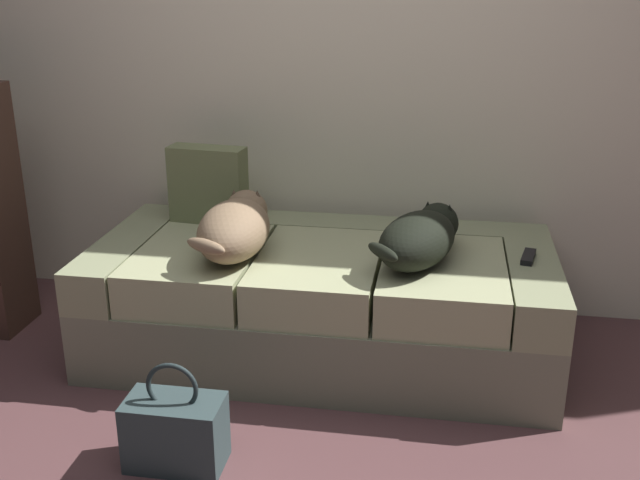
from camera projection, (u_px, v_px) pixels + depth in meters
name	position (u px, v px, depth m)	size (l,w,h in m)	color
back_wall	(344.00, 5.00, 3.34)	(6.40, 0.10, 2.80)	beige
couch	(322.00, 300.00, 3.19)	(1.89, 0.91, 0.47)	slate
dog_tan	(236.00, 227.00, 3.01)	(0.29, 0.65, 0.22)	#7F654B
dog_dark	(421.00, 237.00, 2.92)	(0.39, 0.58, 0.20)	black
tv_remote	(528.00, 257.00, 2.98)	(0.04, 0.15, 0.02)	black
throw_pillow	(208.00, 185.00, 3.37)	(0.34, 0.12, 0.34)	#687048
handbag	(175.00, 431.00, 2.49)	(0.32, 0.18, 0.38)	#2D3C3E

